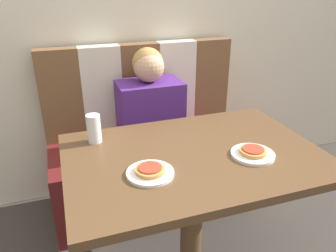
# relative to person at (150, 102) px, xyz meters

# --- Properties ---
(booth_seat) EXTENTS (1.23, 0.53, 0.45)m
(booth_seat) POSITION_rel_person_xyz_m (0.00, -0.00, -0.49)
(booth_seat) COLOR #5B1919
(booth_seat) RESTS_ON ground_plane
(booth_backrest) EXTENTS (1.23, 0.09, 0.57)m
(booth_backrest) POSITION_rel_person_xyz_m (0.00, 0.22, 0.02)
(booth_backrest) COLOR brown
(booth_backrest) RESTS_ON booth_seat
(dining_table) EXTENTS (1.05, 0.72, 0.73)m
(dining_table) POSITION_rel_person_xyz_m (0.00, -0.67, -0.08)
(dining_table) COLOR brown
(dining_table) RESTS_ON ground_plane
(person) EXTENTS (0.37, 0.24, 0.58)m
(person) POSITION_rel_person_xyz_m (0.00, 0.00, 0.00)
(person) COLOR #4C237A
(person) RESTS_ON booth_seat
(plate_left) EXTENTS (0.18, 0.18, 0.01)m
(plate_left) POSITION_rel_person_xyz_m (-0.22, -0.77, 0.02)
(plate_left) COLOR white
(plate_left) RESTS_ON dining_table
(plate_right) EXTENTS (0.18, 0.18, 0.01)m
(plate_right) POSITION_rel_person_xyz_m (0.22, -0.77, 0.02)
(plate_right) COLOR white
(plate_right) RESTS_ON dining_table
(pizza_left) EXTENTS (0.11, 0.11, 0.02)m
(pizza_left) POSITION_rel_person_xyz_m (-0.22, -0.77, 0.03)
(pizza_left) COLOR #C68E47
(pizza_left) RESTS_ON plate_left
(pizza_right) EXTENTS (0.11, 0.11, 0.02)m
(pizza_right) POSITION_rel_person_xyz_m (0.22, -0.77, 0.03)
(pizza_right) COLOR #C68E47
(pizza_right) RESTS_ON plate_right
(drinking_cup) EXTENTS (0.06, 0.06, 0.13)m
(drinking_cup) POSITION_rel_person_xyz_m (-0.37, -0.43, 0.08)
(drinking_cup) COLOR silver
(drinking_cup) RESTS_ON dining_table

